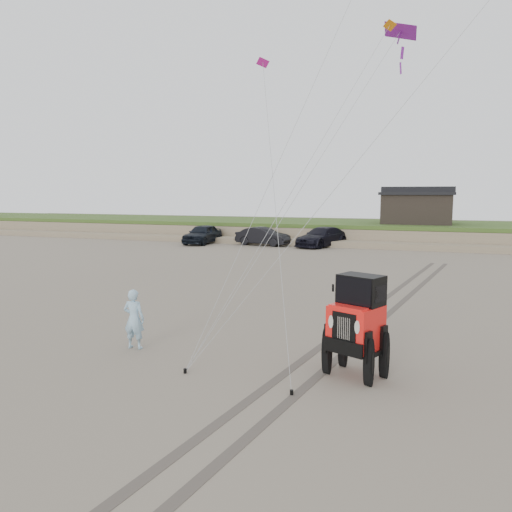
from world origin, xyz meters
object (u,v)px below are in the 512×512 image
object	(u,v)px
cabin	(417,207)
truck_c	(322,237)
jeep	(356,337)
truck_a	(202,234)
truck_b	(263,236)
man	(134,319)

from	to	relation	value
cabin	truck_c	bearing A→B (deg)	-137.26
truck_c	jeep	size ratio (longest dim) A/B	1.05
truck_a	truck_b	world-z (taller)	truck_a
truck_b	cabin	bearing A→B (deg)	-50.59
cabin	truck_a	bearing A→B (deg)	-155.77
cabin	truck_c	xyz separation A→B (m)	(-7.27, -6.71, -2.42)
truck_c	truck_a	bearing A→B (deg)	-151.84
truck_b	jeep	bearing A→B (deg)	-148.16
cabin	man	size ratio (longest dim) A/B	3.68
truck_b	jeep	distance (m)	31.16
truck_a	jeep	xyz separation A→B (m)	(18.02, -27.97, 0.14)
truck_a	truck_c	bearing A→B (deg)	6.12
truck_b	truck_a	bearing A→B (deg)	104.15
truck_c	jeep	bearing A→B (deg)	-54.53
truck_a	man	distance (m)	30.29
truck_c	jeep	distance (m)	30.21
man	truck_c	bearing A→B (deg)	-93.78
truck_b	truck_c	xyz separation A→B (m)	(5.01, 0.72, 0.04)
truck_c	man	size ratio (longest dim) A/B	3.25
truck_a	truck_c	distance (m)	10.61
truck_a	man	world-z (taller)	man
man	truck_b	bearing A→B (deg)	-83.85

